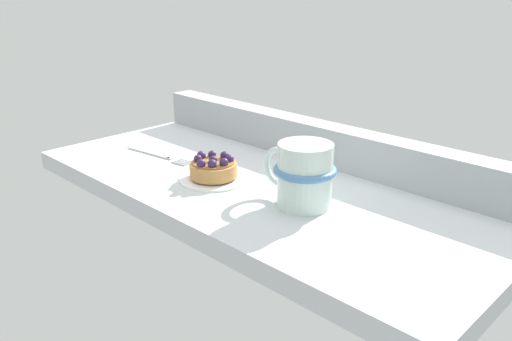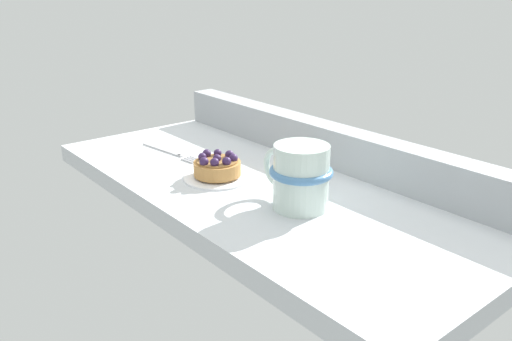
{
  "view_description": "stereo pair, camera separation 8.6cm",
  "coord_description": "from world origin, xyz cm",
  "px_view_note": "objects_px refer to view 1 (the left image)",
  "views": [
    {
      "loc": [
        59.27,
        -60.97,
        33.48
      ],
      "look_at": [
        2.75,
        -3.45,
        3.79
      ],
      "focal_mm": 36.7,
      "sensor_mm": 36.0,
      "label": 1
    },
    {
      "loc": [
        65.07,
        -54.64,
        33.48
      ],
      "look_at": [
        2.75,
        -3.45,
        3.79
      ],
      "focal_mm": 36.7,
      "sensor_mm": 36.0,
      "label": 2
    }
  ],
  "objects_px": {
    "raspberry_tart": "(213,167)",
    "dessert_fork": "(158,155)",
    "dessert_plate": "(214,178)",
    "coffee_mug": "(303,174)"
  },
  "relations": [
    {
      "from": "coffee_mug",
      "to": "dessert_fork",
      "type": "distance_m",
      "value": 0.36
    },
    {
      "from": "raspberry_tart",
      "to": "dessert_fork",
      "type": "bearing_deg",
      "value": 177.47
    },
    {
      "from": "dessert_plate",
      "to": "dessert_fork",
      "type": "relative_size",
      "value": 0.7
    },
    {
      "from": "raspberry_tart",
      "to": "coffee_mug",
      "type": "relative_size",
      "value": 0.62
    },
    {
      "from": "dessert_plate",
      "to": "dessert_fork",
      "type": "height_order",
      "value": "dessert_plate"
    },
    {
      "from": "dessert_plate",
      "to": "coffee_mug",
      "type": "distance_m",
      "value": 0.19
    },
    {
      "from": "raspberry_tart",
      "to": "coffee_mug",
      "type": "height_order",
      "value": "coffee_mug"
    },
    {
      "from": "dessert_plate",
      "to": "raspberry_tart",
      "type": "bearing_deg",
      "value": 2.46
    },
    {
      "from": "dessert_plate",
      "to": "coffee_mug",
      "type": "xyz_separation_m",
      "value": [
        0.18,
        0.03,
        0.05
      ]
    },
    {
      "from": "raspberry_tart",
      "to": "dessert_fork",
      "type": "height_order",
      "value": "raspberry_tart"
    }
  ]
}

